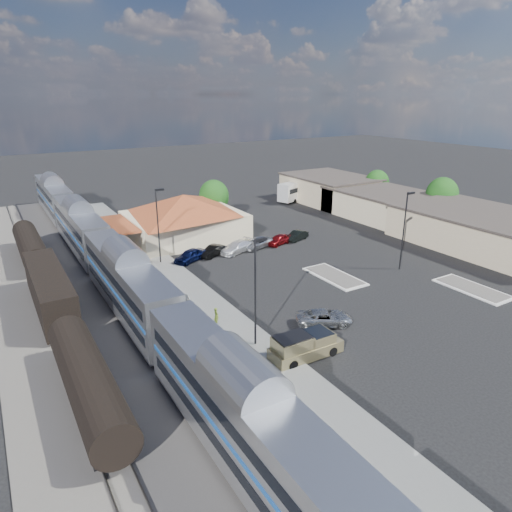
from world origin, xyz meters
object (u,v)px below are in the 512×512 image
pickup_truck (306,346)px  coach_bus (300,189)px  station_depot (184,217)px  suv (324,318)px

pickup_truck → coach_bus: 55.83m
station_depot → coach_bus: size_ratio=1.60×
suv → coach_bus: 50.55m
coach_bus → suv: bearing=125.3°
suv → pickup_truck: bearing=152.6°
station_depot → suv: bearing=-88.9°
suv → station_depot: bearing=27.3°
station_depot → coach_bus: bearing=22.8°
pickup_truck → suv: 5.60m
station_depot → coach_bus: (28.56, 12.00, -1.04)m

